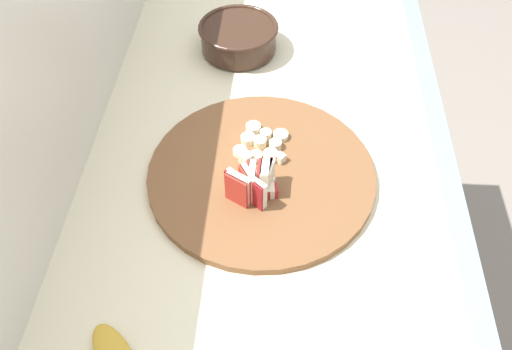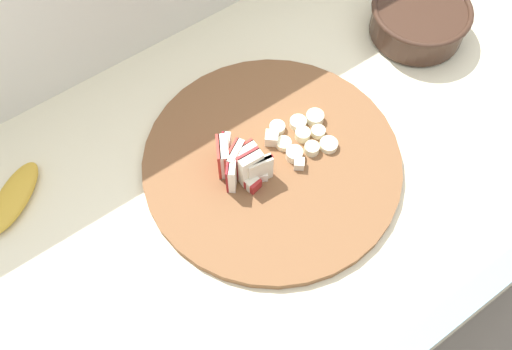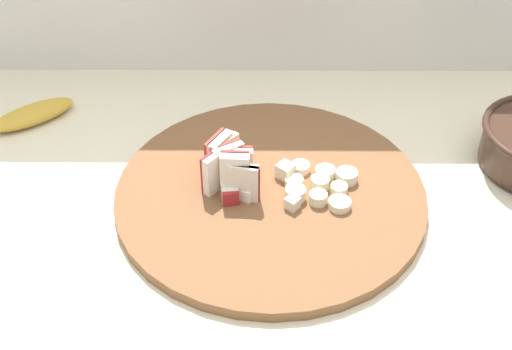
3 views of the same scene
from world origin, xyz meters
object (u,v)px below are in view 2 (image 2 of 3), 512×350
object	(u,v)px
apple_wedge_fan	(238,162)
banana_peel	(13,198)
cutting_board	(272,163)
banana_slice_rows	(304,136)
ceramic_bowl	(419,19)
apple_dice_pile	(257,167)

from	to	relation	value
apple_wedge_fan	banana_peel	size ratio (longest dim) A/B	0.67
cutting_board	banana_slice_rows	bearing A→B (deg)	3.50
banana_peel	cutting_board	bearing A→B (deg)	-26.53
ceramic_bowl	apple_wedge_fan	bearing A→B (deg)	-172.18
cutting_board	ceramic_bowl	size ratio (longest dim) A/B	2.31
cutting_board	apple_dice_pile	distance (m)	0.03
cutting_board	apple_wedge_fan	xyz separation A→B (m)	(-0.05, 0.01, 0.04)
cutting_board	banana_peel	distance (m)	0.39
ceramic_bowl	banana_peel	bearing A→B (deg)	171.79
apple_dice_pile	ceramic_bowl	world-z (taller)	ceramic_bowl
apple_dice_pile	banana_peel	distance (m)	0.37
banana_slice_rows	ceramic_bowl	distance (m)	0.31
apple_dice_pile	ceramic_bowl	size ratio (longest dim) A/B	0.58
apple_dice_pile	banana_peel	xyz separation A→B (m)	(-0.32, 0.18, -0.01)
ceramic_bowl	banana_slice_rows	bearing A→B (deg)	-167.53
ceramic_bowl	banana_peel	world-z (taller)	ceramic_bowl
cutting_board	banana_slice_rows	xyz separation A→B (m)	(0.06, 0.00, 0.01)
ceramic_bowl	banana_peel	xyz separation A→B (m)	(-0.72, 0.10, -0.03)
apple_dice_pile	banana_slice_rows	size ratio (longest dim) A/B	1.03
cutting_board	ceramic_bowl	distance (m)	0.38
cutting_board	apple_wedge_fan	size ratio (longest dim) A/B	4.72
cutting_board	banana_slice_rows	size ratio (longest dim) A/B	4.07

